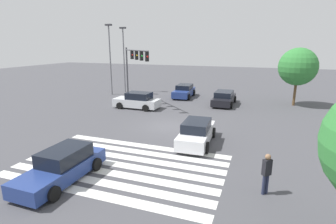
{
  "coord_description": "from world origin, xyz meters",
  "views": [
    {
      "loc": [
        6.6,
        -18.33,
        6.19
      ],
      "look_at": [
        0.0,
        0.0,
        1.15
      ],
      "focal_mm": 28.0,
      "sensor_mm": 36.0,
      "label": 1
    }
  ],
  "objects": [
    {
      "name": "street_light_pole_b",
      "position": [
        -10.5,
        12.29,
        4.96
      ],
      "size": [
        0.8,
        0.36,
        8.32
      ],
      "color": "slate",
      "rests_on": "ground_plane"
    },
    {
      "name": "ground_plane",
      "position": [
        0.0,
        0.0,
        0.0
      ],
      "size": [
        118.09,
        118.09,
        0.0
      ],
      "primitive_type": "plane",
      "color": "#47474C"
    },
    {
      "name": "car_0",
      "position": [
        -1.82,
        -9.49,
        0.69
      ],
      "size": [
        2.01,
        4.68,
        1.5
      ],
      "rotation": [
        0.0,
        0.0,
        -1.58
      ],
      "color": "navy",
      "rests_on": "ground_plane"
    },
    {
      "name": "car_5",
      "position": [
        -4.92,
        4.63,
        0.75
      ],
      "size": [
        4.58,
        2.13,
        1.61
      ],
      "rotation": [
        0.0,
        0.0,
        3.13
      ],
      "color": "silver",
      "rests_on": "ground_plane"
    },
    {
      "name": "pedestrian",
      "position": [
        7.1,
        -7.55,
        1.03
      ],
      "size": [
        0.41,
        0.41,
        1.82
      ],
      "rotation": [
        0.0,
        0.0,
        2.33
      ],
      "color": "#232842",
      "rests_on": "ground_plane"
    },
    {
      "name": "car_1",
      "position": [
        2.94,
        -2.76,
        0.72
      ],
      "size": [
        2.13,
        4.65,
        1.52
      ],
      "rotation": [
        0.0,
        0.0,
        1.61
      ],
      "color": "silver",
      "rests_on": "ground_plane"
    },
    {
      "name": "crosswalk_markings",
      "position": [
        0.0,
        -7.2,
        0.0
      ],
      "size": [
        10.71,
        6.3,
        0.01
      ],
      "rotation": [
        0.0,
        0.0,
        1.57
      ],
      "color": "silver",
      "rests_on": "ground_plane"
    },
    {
      "name": "traffic_signal_mast",
      "position": [
        -5.67,
        5.67,
        4.49
      ],
      "size": [
        4.79,
        4.79,
        5.88
      ],
      "rotation": [
        0.0,
        0.0,
        -0.79
      ],
      "color": "#47474C",
      "rests_on": "ground_plane"
    },
    {
      "name": "tree_corner_a",
      "position": [
        9.91,
        11.27,
        4.0
      ],
      "size": [
        3.79,
        3.79,
        5.91
      ],
      "color": "brown",
      "rests_on": "ground_plane"
    },
    {
      "name": "car_6",
      "position": [
        2.98,
        9.2,
        0.69
      ],
      "size": [
        2.21,
        4.89,
        1.45
      ],
      "rotation": [
        0.0,
        0.0,
        1.56
      ],
      "color": "black",
      "rests_on": "ground_plane"
    },
    {
      "name": "street_light_pole_a",
      "position": [
        -11.24,
        10.17,
        5.09
      ],
      "size": [
        0.8,
        0.36,
        8.56
      ],
      "color": "slate",
      "rests_on": "ground_plane"
    },
    {
      "name": "car_2",
      "position": [
        -2.15,
        11.71,
        0.72
      ],
      "size": [
        2.25,
        4.67,
        1.5
      ],
      "rotation": [
        0.0,
        0.0,
        -1.53
      ],
      "color": "navy",
      "rests_on": "ground_plane"
    }
  ]
}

